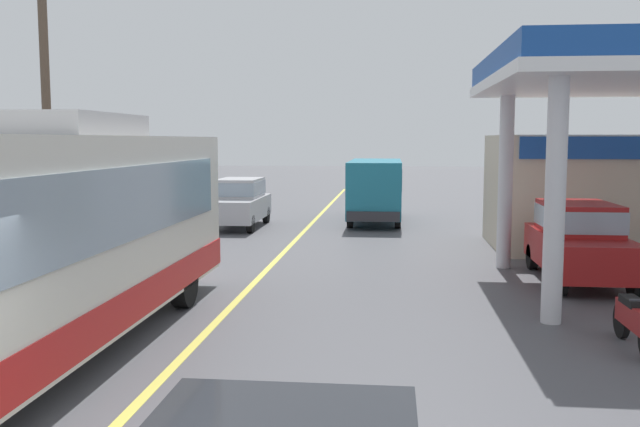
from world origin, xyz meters
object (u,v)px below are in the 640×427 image
(coach_bus_main, at_px, (43,245))
(car_trailing_behind_bus, at_px, (239,200))
(motorcycle_parked_forecourt, at_px, (634,321))
(car_at_pump, at_px, (579,238))
(minibus_opposing_lane, at_px, (375,185))

(coach_bus_main, bearing_deg, car_trailing_behind_bus, 92.01)
(coach_bus_main, xyz_separation_m, motorcycle_parked_forecourt, (8.93, 1.41, -1.28))
(car_at_pump, bearing_deg, car_trailing_behind_bus, 138.18)
(motorcycle_parked_forecourt, bearing_deg, car_at_pump, 84.61)
(motorcycle_parked_forecourt, bearing_deg, car_trailing_behind_bus, 123.72)
(minibus_opposing_lane, xyz_separation_m, car_trailing_behind_bus, (-5.02, -2.26, -0.46))
(car_at_pump, height_order, minibus_opposing_lane, minibus_opposing_lane)
(car_trailing_behind_bus, bearing_deg, minibus_opposing_lane, 24.25)
(minibus_opposing_lane, distance_m, motorcycle_parked_forecourt, 17.09)
(coach_bus_main, relative_size, car_trailing_behind_bus, 2.63)
(car_at_pump, height_order, car_trailing_behind_bus, same)
(coach_bus_main, xyz_separation_m, car_trailing_behind_bus, (-0.55, 15.61, -0.71))
(coach_bus_main, xyz_separation_m, minibus_opposing_lane, (4.47, 17.87, -0.25))
(minibus_opposing_lane, relative_size, car_trailing_behind_bus, 1.46)
(coach_bus_main, height_order, minibus_opposing_lane, coach_bus_main)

